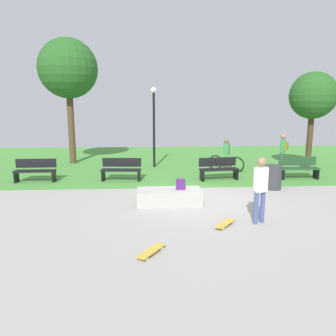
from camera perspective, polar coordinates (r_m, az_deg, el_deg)
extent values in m
plane|color=#9E9993|center=(10.76, 6.05, -5.37)|extent=(28.00, 28.00, 0.00)
cube|color=#478C38|center=(18.24, 2.14, 1.36)|extent=(26.60, 12.57, 0.01)
cube|color=#A8A59E|center=(10.06, 0.23, -5.10)|extent=(1.98, 0.89, 0.46)
cube|color=#4C1E66|center=(10.01, 2.23, -2.87)|extent=(0.31, 0.24, 0.32)
cylinder|color=#3F5184|center=(8.80, 16.33, -6.59)|extent=(0.12, 0.12, 0.84)
cylinder|color=#3F5184|center=(8.65, 15.28, -6.84)|extent=(0.12, 0.12, 0.84)
cube|color=white|center=(8.54, 16.06, -1.98)|extent=(0.37, 0.32, 0.63)
cylinder|color=white|center=(8.65, 16.88, -1.70)|extent=(0.09, 0.09, 0.58)
cylinder|color=white|center=(8.42, 15.23, -1.95)|extent=(0.09, 0.09, 0.58)
sphere|color=#9E7556|center=(8.45, 16.22, 1.06)|extent=(0.23, 0.23, 0.23)
cube|color=gold|center=(8.44, 10.09, -9.60)|extent=(0.66, 0.75, 0.02)
cylinder|color=silver|center=(8.72, 10.43, -9.20)|extent=(0.06, 0.06, 0.06)
cylinder|color=silver|center=(8.66, 11.39, -9.39)|extent=(0.06, 0.06, 0.06)
cylinder|color=silver|center=(8.25, 8.71, -10.33)|extent=(0.06, 0.06, 0.06)
cylinder|color=silver|center=(8.19, 9.72, -10.54)|extent=(0.06, 0.06, 0.06)
cube|color=gold|center=(6.85, -2.98, -14.40)|extent=(0.61, 0.78, 0.02)
cylinder|color=silver|center=(6.62, -3.76, -15.74)|extent=(0.06, 0.06, 0.06)
cylinder|color=silver|center=(6.71, -4.94, -15.40)|extent=(0.06, 0.06, 0.06)
cylinder|color=silver|center=(7.05, -1.13, -14.01)|extent=(0.06, 0.06, 0.06)
cylinder|color=silver|center=(7.12, -2.25, -13.73)|extent=(0.06, 0.06, 0.06)
cube|color=black|center=(13.98, -22.46, -0.50)|extent=(1.61, 0.48, 0.06)
cube|color=black|center=(14.13, -22.27, 0.79)|extent=(1.60, 0.10, 0.36)
cube|color=black|center=(13.81, -19.48, -1.37)|extent=(0.09, 0.40, 0.45)
cube|color=black|center=(14.26, -25.21, -1.42)|extent=(0.09, 0.40, 0.45)
cube|color=#1E4223|center=(14.52, 22.19, -0.08)|extent=(1.60, 0.44, 0.06)
cube|color=#1E4223|center=(14.67, 21.90, 1.16)|extent=(1.60, 0.06, 0.36)
cube|color=black|center=(14.90, 24.68, -0.89)|extent=(0.08, 0.40, 0.45)
cube|color=black|center=(14.26, 19.46, -1.00)|extent=(0.08, 0.40, 0.45)
cube|color=black|center=(13.42, 9.02, -0.24)|extent=(1.65, 0.67, 0.06)
cube|color=black|center=(13.57, 8.73, 1.09)|extent=(1.59, 0.29, 0.36)
cube|color=black|center=(13.74, 11.87, -1.04)|extent=(0.14, 0.40, 0.45)
cube|color=black|center=(13.22, 6.01, -1.32)|extent=(0.14, 0.40, 0.45)
cube|color=black|center=(13.26, -8.30, -0.35)|extent=(1.63, 0.58, 0.06)
cube|color=black|center=(13.42, -8.17, 1.00)|extent=(1.60, 0.20, 0.36)
cube|color=black|center=(13.20, -5.12, -1.33)|extent=(0.12, 0.40, 0.45)
cube|color=black|center=(13.45, -11.36, -1.27)|extent=(0.12, 0.40, 0.45)
cylinder|color=#4C3823|center=(17.88, -16.72, 7.17)|extent=(0.34, 0.34, 4.00)
sphere|color=#23561E|center=(17.96, -17.24, 16.45)|extent=(3.02, 3.02, 3.02)
cylinder|color=#42301E|center=(16.64, 23.71, 4.50)|extent=(0.26, 0.26, 2.85)
sphere|color=#23561E|center=(16.58, 24.26, 11.61)|extent=(2.14, 2.14, 2.14)
cylinder|color=black|center=(16.01, -2.49, 6.61)|extent=(0.12, 0.12, 3.65)
sphere|color=silver|center=(15.98, -2.55, 13.59)|extent=(0.28, 0.28, 0.28)
cylinder|color=#333338|center=(12.42, 18.08, -1.55)|extent=(0.59, 0.59, 0.89)
cylinder|color=#3F5184|center=(15.74, 19.33, 0.83)|extent=(0.12, 0.12, 0.86)
cylinder|color=#3F5184|center=(15.96, 19.45, 0.95)|extent=(0.12, 0.12, 0.86)
cube|color=#3F8C4C|center=(15.74, 19.56, 3.60)|extent=(0.34, 0.38, 0.65)
cylinder|color=#3F8C4C|center=(15.57, 19.48, 3.63)|extent=(0.09, 0.09, 0.60)
cylinder|color=#3F8C4C|center=(15.91, 19.66, 3.75)|extent=(0.09, 0.09, 0.60)
sphere|color=#9E7556|center=(15.70, 19.67, 5.30)|extent=(0.23, 0.23, 0.23)
cube|color=olive|center=(15.72, 20.15, 3.67)|extent=(0.27, 0.31, 0.36)
torus|color=black|center=(15.36, 12.07, 0.59)|extent=(0.61, 0.48, 0.72)
torus|color=black|center=(15.80, 8.37, 0.99)|extent=(0.61, 0.48, 0.72)
cube|color=#2659A5|center=(15.54, 10.22, 1.52)|extent=(0.81, 0.63, 0.08)
cube|color=#3F8C4C|center=(15.47, 10.28, 3.35)|extent=(0.33, 0.31, 0.56)
sphere|color=brown|center=(15.43, 10.32, 4.63)|extent=(0.22, 0.22, 0.22)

